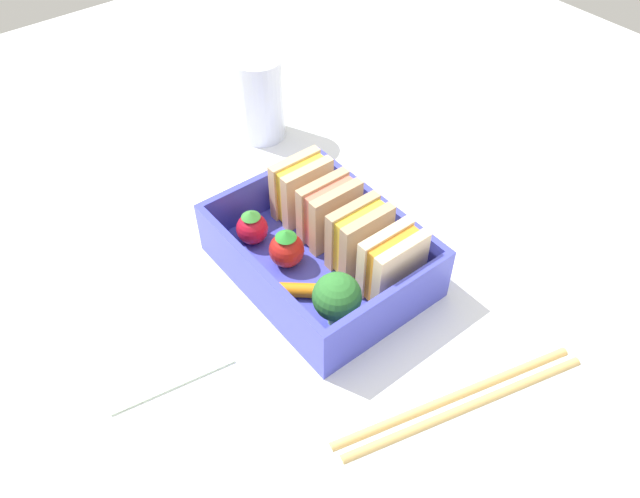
{
  "coord_description": "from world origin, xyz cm",
  "views": [
    {
      "loc": [
        28.1,
        -22.32,
        39.64
      ],
      "look_at": [
        0.0,
        0.0,
        2.7
      ],
      "focal_mm": 35.0,
      "sensor_mm": 36.0,
      "label": 1
    }
  ],
  "objects_px": {
    "drinking_glass": "(259,98)",
    "folded_napkin": "(153,338)",
    "sandwich_center_right": "(392,265)",
    "sandwich_center": "(359,237)",
    "strawberry_left": "(287,249)",
    "strawberry_far_left": "(252,228)",
    "sandwich_center_left": "(329,212)",
    "chopstick_pair": "(459,401)",
    "sandwich_left": "(301,189)",
    "broccoli_floret": "(337,298)",
    "carrot_stick_far_left": "(304,290)"
  },
  "relations": [
    {
      "from": "carrot_stick_far_left",
      "to": "sandwich_left",
      "type": "bearing_deg",
      "value": 143.59
    },
    {
      "from": "chopstick_pair",
      "to": "sandwich_left",
      "type": "bearing_deg",
      "value": 172.91
    },
    {
      "from": "strawberry_left",
      "to": "broccoli_floret",
      "type": "height_order",
      "value": "broccoli_floret"
    },
    {
      "from": "folded_napkin",
      "to": "broccoli_floret",
      "type": "bearing_deg",
      "value": 54.89
    },
    {
      "from": "chopstick_pair",
      "to": "sandwich_center_left",
      "type": "bearing_deg",
      "value": 171.41
    },
    {
      "from": "sandwich_center_right",
      "to": "strawberry_far_left",
      "type": "bearing_deg",
      "value": -154.3
    },
    {
      "from": "sandwich_center_left",
      "to": "broccoli_floret",
      "type": "relative_size",
      "value": 1.16
    },
    {
      "from": "chopstick_pair",
      "to": "folded_napkin",
      "type": "height_order",
      "value": "chopstick_pair"
    },
    {
      "from": "sandwich_center",
      "to": "sandwich_center_left",
      "type": "bearing_deg",
      "value": 180.0
    },
    {
      "from": "sandwich_center_right",
      "to": "strawberry_left",
      "type": "distance_m",
      "value": 0.09
    },
    {
      "from": "drinking_glass",
      "to": "broccoli_floret",
      "type": "bearing_deg",
      "value": -22.58
    },
    {
      "from": "sandwich_center_left",
      "to": "folded_napkin",
      "type": "distance_m",
      "value": 0.18
    },
    {
      "from": "sandwich_center_right",
      "to": "folded_napkin",
      "type": "relative_size",
      "value": 0.56
    },
    {
      "from": "sandwich_center",
      "to": "strawberry_left",
      "type": "height_order",
      "value": "sandwich_center"
    },
    {
      "from": "sandwich_center_left",
      "to": "drinking_glass",
      "type": "distance_m",
      "value": 0.18
    },
    {
      "from": "carrot_stick_far_left",
      "to": "chopstick_pair",
      "type": "xyz_separation_m",
      "value": [
        0.14,
        0.03,
        -0.01
      ]
    },
    {
      "from": "strawberry_left",
      "to": "folded_napkin",
      "type": "xyz_separation_m",
      "value": [
        -0.01,
        -0.12,
        -0.03
      ]
    },
    {
      "from": "sandwich_center_left",
      "to": "sandwich_center_right",
      "type": "relative_size",
      "value": 1.0
    },
    {
      "from": "sandwich_center_left",
      "to": "strawberry_left",
      "type": "bearing_deg",
      "value": -86.54
    },
    {
      "from": "carrot_stick_far_left",
      "to": "sandwich_center",
      "type": "bearing_deg",
      "value": 91.6
    },
    {
      "from": "broccoli_floret",
      "to": "drinking_glass",
      "type": "xyz_separation_m",
      "value": [
        -0.25,
        0.11,
        0.0
      ]
    },
    {
      "from": "strawberry_far_left",
      "to": "strawberry_left",
      "type": "relative_size",
      "value": 0.94
    },
    {
      "from": "strawberry_far_left",
      "to": "chopstick_pair",
      "type": "height_order",
      "value": "strawberry_far_left"
    },
    {
      "from": "sandwich_center_right",
      "to": "chopstick_pair",
      "type": "relative_size",
      "value": 0.29
    },
    {
      "from": "sandwich_center_left",
      "to": "drinking_glass",
      "type": "relative_size",
      "value": 0.63
    },
    {
      "from": "strawberry_left",
      "to": "broccoli_floret",
      "type": "distance_m",
      "value": 0.08
    },
    {
      "from": "strawberry_left",
      "to": "sandwich_center_right",
      "type": "bearing_deg",
      "value": 32.48
    },
    {
      "from": "strawberry_left",
      "to": "chopstick_pair",
      "type": "relative_size",
      "value": 0.18
    },
    {
      "from": "strawberry_left",
      "to": "drinking_glass",
      "type": "relative_size",
      "value": 0.4
    },
    {
      "from": "broccoli_floret",
      "to": "drinking_glass",
      "type": "relative_size",
      "value": 0.54
    },
    {
      "from": "sandwich_center_right",
      "to": "broccoli_floret",
      "type": "relative_size",
      "value": 1.16
    },
    {
      "from": "sandwich_center_left",
      "to": "carrot_stick_far_left",
      "type": "height_order",
      "value": "sandwich_center_left"
    },
    {
      "from": "drinking_glass",
      "to": "folded_napkin",
      "type": "bearing_deg",
      "value": -52.32
    },
    {
      "from": "sandwich_left",
      "to": "folded_napkin",
      "type": "bearing_deg",
      "value": -78.82
    },
    {
      "from": "folded_napkin",
      "to": "sandwich_center",
      "type": "bearing_deg",
      "value": 75.72
    },
    {
      "from": "sandwich_left",
      "to": "broccoli_floret",
      "type": "relative_size",
      "value": 1.16
    },
    {
      "from": "sandwich_center_left",
      "to": "broccoli_floret",
      "type": "height_order",
      "value": "sandwich_center_left"
    },
    {
      "from": "sandwich_left",
      "to": "carrot_stick_far_left",
      "type": "relative_size",
      "value": 1.13
    },
    {
      "from": "sandwich_center_right",
      "to": "sandwich_center_left",
      "type": "bearing_deg",
      "value": 180.0
    },
    {
      "from": "sandwich_center_left",
      "to": "folded_napkin",
      "type": "relative_size",
      "value": 0.56
    },
    {
      "from": "chopstick_pair",
      "to": "drinking_glass",
      "type": "distance_m",
      "value": 0.37
    },
    {
      "from": "folded_napkin",
      "to": "sandwich_left",
      "type": "bearing_deg",
      "value": 101.18
    },
    {
      "from": "broccoli_floret",
      "to": "drinking_glass",
      "type": "distance_m",
      "value": 0.27
    },
    {
      "from": "broccoli_floret",
      "to": "chopstick_pair",
      "type": "relative_size",
      "value": 0.25
    },
    {
      "from": "sandwich_left",
      "to": "drinking_glass",
      "type": "bearing_deg",
      "value": 159.94
    },
    {
      "from": "sandwich_left",
      "to": "broccoli_floret",
      "type": "distance_m",
      "value": 0.13
    },
    {
      "from": "broccoli_floret",
      "to": "drinking_glass",
      "type": "bearing_deg",
      "value": 157.42
    },
    {
      "from": "sandwich_center_left",
      "to": "chopstick_pair",
      "type": "xyz_separation_m",
      "value": [
        0.18,
        -0.03,
        -0.04
      ]
    },
    {
      "from": "sandwich_center",
      "to": "chopstick_pair",
      "type": "relative_size",
      "value": 0.29
    },
    {
      "from": "chopstick_pair",
      "to": "folded_napkin",
      "type": "distance_m",
      "value": 0.24
    }
  ]
}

